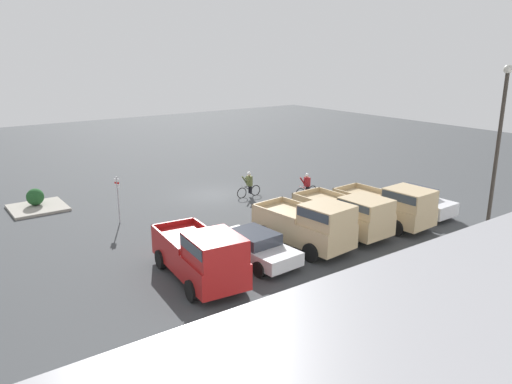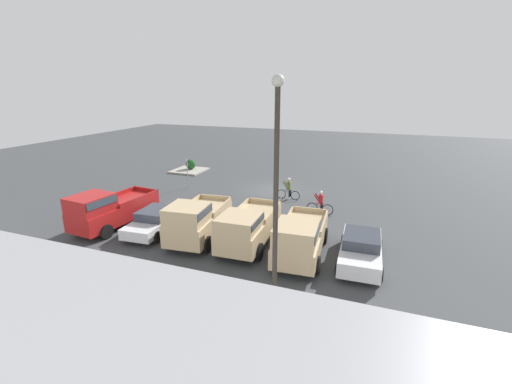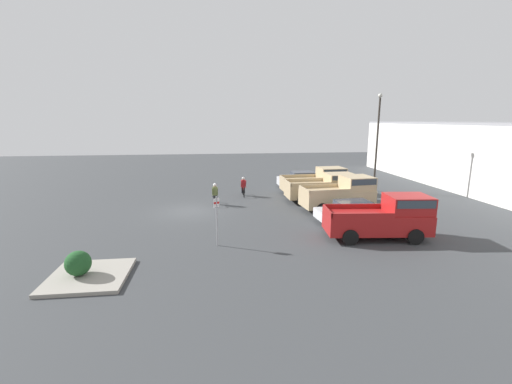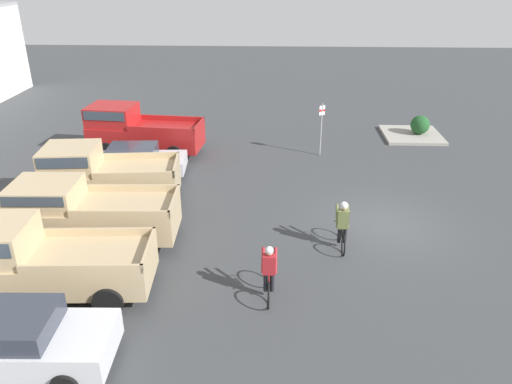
{
  "view_description": "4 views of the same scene",
  "coord_description": "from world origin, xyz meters",
  "px_view_note": "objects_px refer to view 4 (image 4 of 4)",
  "views": [
    {
      "loc": [
        15.61,
        26.42,
        8.8
      ],
      "look_at": [
        -0.07,
        4.55,
        1.2
      ],
      "focal_mm": 35.0,
      "sensor_mm": 36.0,
      "label": 1
    },
    {
      "loc": [
        -7.65,
        25.08,
        7.95
      ],
      "look_at": [
        -0.07,
        4.55,
        1.2
      ],
      "focal_mm": 24.0,
      "sensor_mm": 36.0,
      "label": 2
    },
    {
      "loc": [
        23.13,
        1.73,
        6.16
      ],
      "look_at": [
        -0.07,
        4.55,
        1.2
      ],
      "focal_mm": 24.0,
      "sensor_mm": 36.0,
      "label": 3
    },
    {
      "loc": [
        -15.77,
        3.89,
        8.53
      ],
      "look_at": [
        -0.07,
        4.55,
        1.2
      ],
      "focal_mm": 35.0,
      "sensor_mm": 36.0,
      "label": 4
    }
  ],
  "objects_px": {
    "pickup_truck_0": "(35,258)",
    "shrub": "(420,125)",
    "sedan_1": "(133,161)",
    "cyclist_1": "(269,272)",
    "pickup_truck_1": "(85,212)",
    "sedan_0": "(12,341)",
    "pickup_truck_2": "(102,175)",
    "cyclist_0": "(343,224)",
    "pickup_truck_3": "(136,129)",
    "fire_lane_sign": "(321,125)"
  },
  "relations": [
    {
      "from": "pickup_truck_1",
      "to": "sedan_1",
      "type": "relative_size",
      "value": 1.15
    },
    {
      "from": "pickup_truck_3",
      "to": "cyclist_1",
      "type": "height_order",
      "value": "pickup_truck_3"
    },
    {
      "from": "fire_lane_sign",
      "to": "sedan_1",
      "type": "bearing_deg",
      "value": 109.41
    },
    {
      "from": "pickup_truck_0",
      "to": "pickup_truck_1",
      "type": "relative_size",
      "value": 1.03
    },
    {
      "from": "pickup_truck_1",
      "to": "shrub",
      "type": "height_order",
      "value": "pickup_truck_1"
    },
    {
      "from": "sedan_0",
      "to": "pickup_truck_3",
      "type": "bearing_deg",
      "value": 3.24
    },
    {
      "from": "pickup_truck_2",
      "to": "sedan_0",
      "type": "bearing_deg",
      "value": -175.9
    },
    {
      "from": "fire_lane_sign",
      "to": "pickup_truck_2",
      "type": "bearing_deg",
      "value": 123.71
    },
    {
      "from": "pickup_truck_2",
      "to": "shrub",
      "type": "bearing_deg",
      "value": -58.2
    },
    {
      "from": "sedan_0",
      "to": "pickup_truck_1",
      "type": "xyz_separation_m",
      "value": [
        5.59,
        0.28,
        0.39
      ]
    },
    {
      "from": "pickup_truck_3",
      "to": "pickup_truck_0",
      "type": "bearing_deg",
      "value": -179.24
    },
    {
      "from": "sedan_0",
      "to": "pickup_truck_2",
      "type": "xyz_separation_m",
      "value": [
        8.36,
        0.6,
        0.48
      ]
    },
    {
      "from": "pickup_truck_1",
      "to": "shrub",
      "type": "relative_size",
      "value": 5.3
    },
    {
      "from": "sedan_0",
      "to": "fire_lane_sign",
      "type": "relative_size",
      "value": 1.82
    },
    {
      "from": "pickup_truck_2",
      "to": "cyclist_0",
      "type": "distance_m",
      "value": 9.1
    },
    {
      "from": "sedan_0",
      "to": "pickup_truck_3",
      "type": "relative_size",
      "value": 0.84
    },
    {
      "from": "pickup_truck_2",
      "to": "pickup_truck_3",
      "type": "bearing_deg",
      "value": 1.97
    },
    {
      "from": "sedan_1",
      "to": "shrub",
      "type": "height_order",
      "value": "sedan_1"
    },
    {
      "from": "pickup_truck_0",
      "to": "pickup_truck_3",
      "type": "distance_m",
      "value": 11.28
    },
    {
      "from": "sedan_0",
      "to": "pickup_truck_0",
      "type": "xyz_separation_m",
      "value": [
        2.77,
        0.64,
        0.4
      ]
    },
    {
      "from": "pickup_truck_0",
      "to": "fire_lane_sign",
      "type": "xyz_separation_m",
      "value": [
        11.33,
        -8.65,
        0.38
      ]
    },
    {
      "from": "pickup_truck_3",
      "to": "sedan_0",
      "type": "bearing_deg",
      "value": -176.76
    },
    {
      "from": "pickup_truck_0",
      "to": "sedan_1",
      "type": "distance_m",
      "value": 8.45
    },
    {
      "from": "cyclist_1",
      "to": "shrub",
      "type": "relative_size",
      "value": 1.77
    },
    {
      "from": "pickup_truck_1",
      "to": "pickup_truck_2",
      "type": "height_order",
      "value": "pickup_truck_2"
    },
    {
      "from": "pickup_truck_2",
      "to": "shrub",
      "type": "height_order",
      "value": "pickup_truck_2"
    },
    {
      "from": "pickup_truck_0",
      "to": "pickup_truck_2",
      "type": "distance_m",
      "value": 5.59
    },
    {
      "from": "sedan_1",
      "to": "fire_lane_sign",
      "type": "distance_m",
      "value": 8.77
    },
    {
      "from": "pickup_truck_0",
      "to": "pickup_truck_2",
      "type": "xyz_separation_m",
      "value": [
        5.59,
        -0.04,
        0.08
      ]
    },
    {
      "from": "cyclist_1",
      "to": "shrub",
      "type": "height_order",
      "value": "cyclist_1"
    },
    {
      "from": "sedan_1",
      "to": "fire_lane_sign",
      "type": "height_order",
      "value": "fire_lane_sign"
    },
    {
      "from": "fire_lane_sign",
      "to": "cyclist_1",
      "type": "bearing_deg",
      "value": 168.63
    },
    {
      "from": "sedan_1",
      "to": "cyclist_1",
      "type": "distance_m",
      "value": 10.22
    },
    {
      "from": "pickup_truck_3",
      "to": "sedan_1",
      "type": "bearing_deg",
      "value": -168.73
    },
    {
      "from": "pickup_truck_2",
      "to": "sedan_1",
      "type": "distance_m",
      "value": 2.91
    },
    {
      "from": "pickup_truck_1",
      "to": "cyclist_0",
      "type": "bearing_deg",
      "value": -89.52
    },
    {
      "from": "sedan_0",
      "to": "fire_lane_sign",
      "type": "height_order",
      "value": "fire_lane_sign"
    },
    {
      "from": "pickup_truck_1",
      "to": "shrub",
      "type": "bearing_deg",
      "value": -50.09
    },
    {
      "from": "sedan_1",
      "to": "sedan_0",
      "type": "bearing_deg",
      "value": -178.84
    },
    {
      "from": "sedan_0",
      "to": "pickup_truck_0",
      "type": "height_order",
      "value": "pickup_truck_0"
    },
    {
      "from": "sedan_0",
      "to": "cyclist_1",
      "type": "relative_size",
      "value": 2.62
    },
    {
      "from": "cyclist_1",
      "to": "pickup_truck_0",
      "type": "bearing_deg",
      "value": 91.3
    },
    {
      "from": "sedan_0",
      "to": "cyclist_1",
      "type": "height_order",
      "value": "cyclist_1"
    },
    {
      "from": "pickup_truck_3",
      "to": "cyclist_0",
      "type": "height_order",
      "value": "pickup_truck_3"
    },
    {
      "from": "pickup_truck_0",
      "to": "shrub",
      "type": "height_order",
      "value": "pickup_truck_0"
    },
    {
      "from": "pickup_truck_0",
      "to": "fire_lane_sign",
      "type": "distance_m",
      "value": 14.26
    },
    {
      "from": "pickup_truck_0",
      "to": "cyclist_1",
      "type": "height_order",
      "value": "pickup_truck_0"
    },
    {
      "from": "pickup_truck_1",
      "to": "pickup_truck_2",
      "type": "distance_m",
      "value": 2.79
    },
    {
      "from": "pickup_truck_3",
      "to": "fire_lane_sign",
      "type": "height_order",
      "value": "fire_lane_sign"
    },
    {
      "from": "sedan_0",
      "to": "shrub",
      "type": "height_order",
      "value": "sedan_0"
    }
  ]
}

